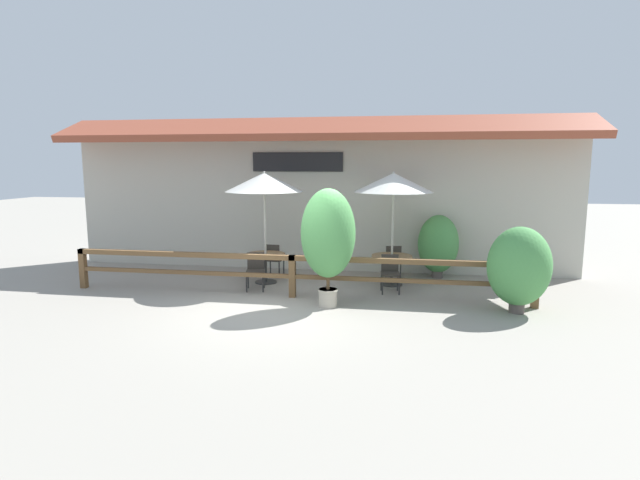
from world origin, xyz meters
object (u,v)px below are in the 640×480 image
(patio_umbrella_near, at_px, (264,182))
(chair_middle_wallside, at_px, (392,260))
(chair_middle_streetside, at_px, (390,271))
(potted_plant_small_flowering, at_px, (519,267))
(dining_table_middle, at_px, (392,261))
(chair_near_streetside, at_px, (255,269))
(potted_plant_corner_fern, at_px, (438,244))
(dining_table_near, at_px, (266,259))
(patio_umbrella_middle, at_px, (394,183))
(potted_plant_broad_leaf, at_px, (328,235))
(chair_near_wallside, at_px, (274,258))

(patio_umbrella_near, xyz_separation_m, chair_middle_wallside, (3.12, 1.01, -2.01))
(chair_middle_streetside, relative_size, potted_plant_small_flowering, 0.50)
(dining_table_middle, bearing_deg, chair_middle_wallside, 89.97)
(potted_plant_small_flowering, bearing_deg, chair_near_streetside, 170.90)
(dining_table_middle, xyz_separation_m, chair_middle_streetside, (-0.02, -0.72, -0.10))
(chair_middle_streetside, relative_size, potted_plant_corner_fern, 0.53)
(dining_table_near, height_order, patio_umbrella_middle, patio_umbrella_middle)
(dining_table_middle, relative_size, chair_middle_wallside, 1.14)
(patio_umbrella_near, xyz_separation_m, chair_near_streetside, (-0.05, -0.71, -2.01))
(dining_table_middle, relative_size, potted_plant_corner_fern, 0.60)
(dining_table_middle, distance_m, chair_middle_streetside, 0.73)
(chair_middle_wallside, bearing_deg, potted_plant_broad_leaf, 52.05)
(dining_table_middle, bearing_deg, patio_umbrella_near, -174.67)
(chair_near_streetside, distance_m, potted_plant_small_flowering, 5.79)
(patio_umbrella_near, bearing_deg, potted_plant_small_flowering, -16.02)
(patio_umbrella_near, height_order, potted_plant_broad_leaf, patio_umbrella_near)
(dining_table_near, bearing_deg, patio_umbrella_middle, 5.33)
(patio_umbrella_middle, relative_size, potted_plant_small_flowering, 1.59)
(potted_plant_small_flowering, bearing_deg, chair_middle_streetside, 154.94)
(patio_umbrella_near, xyz_separation_m, chair_middle_streetside, (3.10, -0.43, -2.01))
(chair_near_streetside, xyz_separation_m, chair_near_wallside, (0.07, 1.42, 0.00))
(chair_middle_streetside, relative_size, potted_plant_broad_leaf, 0.35)
(dining_table_near, height_order, chair_near_streetside, chair_near_streetside)
(patio_umbrella_near, height_order, chair_near_streetside, patio_umbrella_near)
(dining_table_near, height_order, chair_middle_streetside, chair_middle_streetside)
(chair_near_wallside, bearing_deg, dining_table_middle, 176.94)
(chair_near_streetside, distance_m, patio_umbrella_middle, 3.88)
(potted_plant_broad_leaf, relative_size, potted_plant_small_flowering, 1.42)
(dining_table_near, xyz_separation_m, potted_plant_broad_leaf, (1.86, -1.83, 0.91))
(patio_umbrella_middle, distance_m, chair_middle_wallside, 2.14)
(chair_middle_streetside, bearing_deg, chair_near_streetside, 178.59)
(patio_umbrella_near, height_order, potted_plant_small_flowering, patio_umbrella_near)
(chair_near_wallside, bearing_deg, chair_middle_streetside, 164.35)
(dining_table_near, xyz_separation_m, potted_plant_small_flowering, (5.66, -1.62, 0.35))
(patio_umbrella_near, distance_m, dining_table_near, 1.91)
(dining_table_middle, height_order, chair_middle_streetside, chair_middle_streetside)
(potted_plant_corner_fern, bearing_deg, dining_table_middle, -139.99)
(dining_table_near, distance_m, potted_plant_broad_leaf, 2.76)
(patio_umbrella_middle, bearing_deg, dining_table_near, -174.67)
(chair_middle_streetside, distance_m, potted_plant_corner_fern, 2.10)
(potted_plant_broad_leaf, bearing_deg, chair_near_wallside, 125.81)
(potted_plant_small_flowering, bearing_deg, potted_plant_broad_leaf, -176.91)
(patio_umbrella_near, relative_size, chair_near_streetside, 3.18)
(dining_table_middle, height_order, potted_plant_small_flowering, potted_plant_small_flowering)
(chair_middle_streetside, xyz_separation_m, potted_plant_corner_fern, (1.18, 1.70, 0.39))
(chair_near_wallside, xyz_separation_m, chair_middle_streetside, (3.08, -1.14, 0.00))
(chair_middle_streetside, height_order, chair_middle_wallside, same)
(chair_near_wallside, relative_size, potted_plant_small_flowering, 0.50)
(dining_table_middle, xyz_separation_m, potted_plant_small_flowering, (2.54, -1.91, 0.35))
(potted_plant_small_flowering, bearing_deg, patio_umbrella_middle, 142.99)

